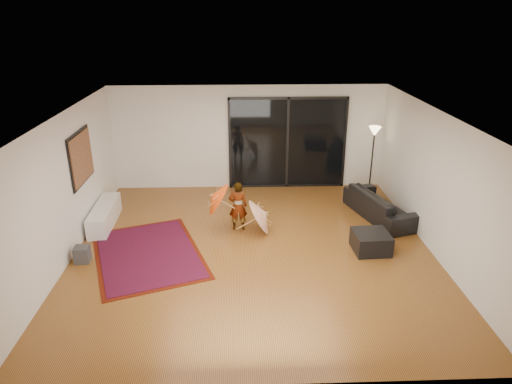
{
  "coord_description": "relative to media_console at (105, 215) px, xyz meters",
  "views": [
    {
      "loc": [
        -0.26,
        -7.96,
        4.47
      ],
      "look_at": [
        0.06,
        0.36,
        1.1
      ],
      "focal_mm": 32.0,
      "sensor_mm": 36.0,
      "label": 1
    }
  ],
  "objects": [
    {
      "name": "sliding_door",
      "position": [
        4.25,
        2.18,
        0.98
      ],
      "size": [
        3.06,
        0.07,
        2.4
      ],
      "color": "black",
      "rests_on": "wall_back"
    },
    {
      "name": "child",
      "position": [
        2.95,
        -0.34,
        0.32
      ],
      "size": [
        0.4,
        0.26,
        1.09
      ],
      "primitive_type": "imported",
      "rotation": [
        0.0,
        0.0,
        3.15
      ],
      "color": "#999999",
      "rests_on": "floor"
    },
    {
      "name": "ceiling",
      "position": [
        3.25,
        -1.29,
        2.48
      ],
      "size": [
        7.0,
        7.0,
        0.0
      ],
      "primitive_type": "plane",
      "rotation": [
        3.14,
        0.0,
        0.0
      ],
      "color": "white",
      "rests_on": "wall_back"
    },
    {
      "name": "floor",
      "position": [
        3.25,
        -1.29,
        -0.22
      ],
      "size": [
        7.0,
        7.0,
        0.0
      ],
      "primitive_type": "plane",
      "color": "#945F28",
      "rests_on": "ground"
    },
    {
      "name": "parasol_orange",
      "position": [
        2.4,
        -0.39,
        0.51
      ],
      "size": [
        0.55,
        0.75,
        0.84
      ],
      "rotation": [
        0.0,
        -1.0,
        0.0
      ],
      "color": "#E7470C",
      "rests_on": "child"
    },
    {
      "name": "speaker",
      "position": [
        0.0,
        -1.6,
        -0.07
      ],
      "size": [
        0.28,
        0.28,
        0.31
      ],
      "primitive_type": "cube",
      "rotation": [
        0.0,
        0.0,
        0.06
      ],
      "color": "#424244",
      "rests_on": "floor"
    },
    {
      "name": "wall_right",
      "position": [
        6.75,
        -1.29,
        1.13
      ],
      "size": [
        0.0,
        7.0,
        7.0
      ],
      "primitive_type": "plane",
      "rotation": [
        1.57,
        0.0,
        -1.57
      ],
      "color": "silver",
      "rests_on": "floor"
    },
    {
      "name": "parasol_white",
      "position": [
        3.55,
        -0.49,
        0.28
      ],
      "size": [
        0.57,
        0.81,
        0.92
      ],
      "rotation": [
        0.0,
        1.04,
        0.0
      ],
      "color": "silver",
      "rests_on": "floor"
    },
    {
      "name": "floor_lamp",
      "position": [
        6.35,
        1.63,
        1.16
      ],
      "size": [
        0.3,
        0.3,
        1.76
      ],
      "color": "black",
      "rests_on": "floor"
    },
    {
      "name": "sofa",
      "position": [
        6.2,
        0.16,
        0.08
      ],
      "size": [
        1.35,
        2.19,
        0.6
      ],
      "primitive_type": "imported",
      "rotation": [
        0.0,
        0.0,
        1.86
      ],
      "color": "black",
      "rests_on": "floor"
    },
    {
      "name": "ottoman",
      "position": [
        5.56,
        -1.39,
        -0.03
      ],
      "size": [
        0.71,
        0.71,
        0.39
      ],
      "primitive_type": "cube",
      "rotation": [
        0.0,
        0.0,
        0.05
      ],
      "color": "black",
      "rests_on": "floor"
    },
    {
      "name": "media_console",
      "position": [
        0.0,
        0.0,
        0.0
      ],
      "size": [
        0.45,
        1.62,
        0.45
      ],
      "primitive_type": "cube",
      "rotation": [
        0.0,
        0.0,
        0.03
      ],
      "color": "white",
      "rests_on": "floor"
    },
    {
      "name": "wall_front",
      "position": [
        3.25,
        -4.79,
        1.13
      ],
      "size": [
        7.0,
        0.0,
        7.0
      ],
      "primitive_type": "plane",
      "rotation": [
        -1.57,
        0.0,
        0.0
      ],
      "color": "silver",
      "rests_on": "floor"
    },
    {
      "name": "wall_left",
      "position": [
        -0.25,
        -1.29,
        1.13
      ],
      "size": [
        0.0,
        7.0,
        7.0
      ],
      "primitive_type": "plane",
      "rotation": [
        1.57,
        0.0,
        1.57
      ],
      "color": "silver",
      "rests_on": "floor"
    },
    {
      "name": "painting",
      "position": [
        -0.21,
        -0.29,
        1.43
      ],
      "size": [
        0.04,
        1.28,
        1.08
      ],
      "color": "black",
      "rests_on": "wall_left"
    },
    {
      "name": "persian_rug",
      "position": [
        1.18,
        -1.38,
        -0.21
      ],
      "size": [
        2.72,
        3.18,
        0.02
      ],
      "rotation": [
        0.0,
        0.0,
        0.34
      ],
      "color": "#501306",
      "rests_on": "floor"
    },
    {
      "name": "wall_back",
      "position": [
        3.25,
        2.21,
        1.13
      ],
      "size": [
        7.0,
        0.0,
        7.0
      ],
      "primitive_type": "plane",
      "rotation": [
        1.57,
        0.0,
        0.0
      ],
      "color": "silver",
      "rests_on": "floor"
    }
  ]
}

